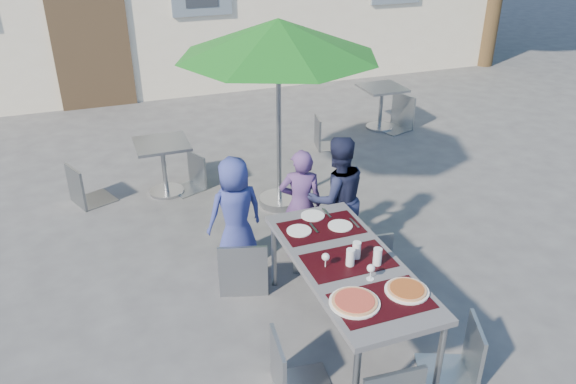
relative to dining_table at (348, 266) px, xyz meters
name	(u,v)px	position (x,y,z in m)	size (l,w,h in m)	color
ground	(413,350)	(0.45, -0.39, -0.70)	(90.00, 90.00, 0.00)	#474649
dining_table	(348,266)	(0.00, 0.00, 0.00)	(0.80, 1.85, 0.76)	#424146
pizza_near_left	(355,302)	(-0.20, -0.51, 0.07)	(0.37, 0.37, 0.03)	white
pizza_near_right	(407,290)	(0.23, -0.52, 0.07)	(0.33, 0.33, 0.03)	white
glassware	(359,257)	(0.05, -0.08, 0.13)	(0.47, 0.36, 0.15)	silver
place_settings	(318,224)	(-0.01, 0.61, 0.06)	(0.64, 0.47, 0.01)	white
child_0	(235,213)	(-0.57, 1.37, -0.11)	(0.57, 0.37, 1.17)	navy
child_1	(301,205)	(0.09, 1.27, -0.10)	(0.44, 0.29, 1.20)	#52356E
child_2	(337,198)	(0.44, 1.17, -0.03)	(0.64, 0.37, 1.33)	#1C203D
chair_0	(242,235)	(-0.63, 0.91, -0.09)	(0.57, 0.58, 1.04)	#93989F
chair_1	(314,220)	(0.13, 1.01, -0.14)	(0.54, 0.54, 0.95)	gray
chair_2	(372,227)	(0.65, 0.78, -0.19)	(0.42, 0.42, 0.87)	gray
chair_3	(291,334)	(-0.66, -0.45, -0.13)	(0.47, 0.47, 0.96)	gray
chair_4	(467,320)	(0.63, -0.74, -0.15)	(0.54, 0.54, 0.93)	#939B9E
chair_5	(404,377)	(-0.14, -1.13, -0.08)	(0.49, 0.50, 1.04)	gray
patio_umbrella	(278,40)	(0.26, 2.42, 1.31)	(2.28, 2.28, 2.24)	#A7A9AF
cafe_table_0	(163,160)	(-0.99, 3.21, -0.24)	(0.65, 0.65, 0.69)	#A7A9AF
bg_chair_l_0	(80,161)	(-1.97, 3.27, -0.12)	(0.57, 0.56, 0.98)	gray
bg_chair_r_0	(190,153)	(-0.66, 3.23, -0.20)	(0.50, 0.49, 0.85)	gray
cafe_table_1	(381,101)	(2.71, 4.33, -0.23)	(0.66, 0.66, 0.71)	#A7A9AF
bg_chair_l_1	(325,114)	(1.51, 3.90, -0.16)	(0.49, 0.48, 0.91)	gray
bg_chair_r_1	(401,92)	(2.98, 4.22, -0.08)	(0.59, 0.59, 1.05)	gray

